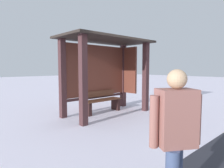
# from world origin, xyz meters

# --- Properties ---
(ground_plane) EXTENTS (60.00, 60.00, 0.00)m
(ground_plane) POSITION_xyz_m (0.00, 0.00, 0.00)
(ground_plane) COLOR white
(bus_shelter) EXTENTS (3.19, 1.63, 2.50)m
(bus_shelter) POSITION_xyz_m (0.10, 0.20, 1.70)
(bus_shelter) COLOR #3E2426
(bus_shelter) RESTS_ON ground
(bench_left_inside) EXTENTS (1.47, 0.41, 0.74)m
(bench_left_inside) POSITION_xyz_m (0.00, 0.29, 0.36)
(bench_left_inside) COLOR #563120
(bench_left_inside) RESTS_ON ground
(person_walking) EXTENTS (0.53, 0.42, 1.55)m
(person_walking) POSITION_xyz_m (-2.45, -3.87, 0.89)
(person_walking) COLOR #945D55
(person_walking) RESTS_ON ground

